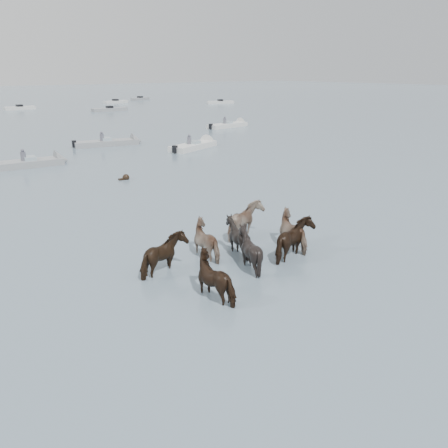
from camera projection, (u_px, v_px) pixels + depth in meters
ground at (231, 276)px, 15.21m from camera, size 400.00×400.00×0.00m
pony_herd at (244, 245)px, 16.41m from camera, size 7.29×5.23×1.71m
swimming_pony at (125, 178)px, 28.52m from camera, size 0.72×0.44×0.44m
motorboat_b at (41, 162)px, 32.67m from camera, size 5.19×2.07×1.92m
motorboat_c at (115, 142)px, 41.50m from camera, size 6.42×2.90×1.92m
motorboat_d at (198, 145)px, 40.06m from camera, size 5.89×3.44×1.92m
motorboat_e at (232, 125)px, 54.63m from camera, size 6.22×2.29×1.92m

